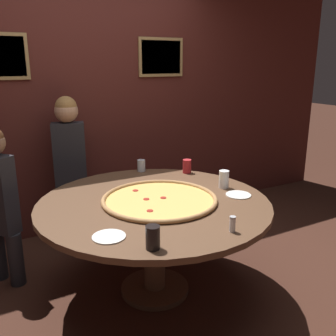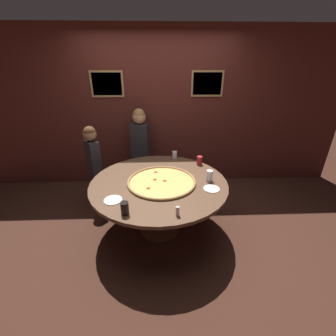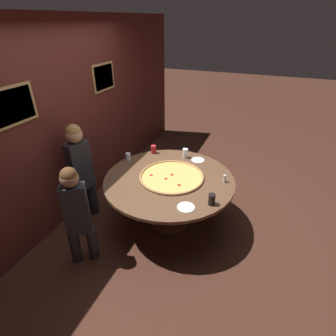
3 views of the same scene
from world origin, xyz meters
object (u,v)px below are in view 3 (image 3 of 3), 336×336
Objects in this scene: drink_cup_far_right at (154,149)px; diner_far_right at (80,168)px; drink_cup_front_edge at (128,157)px; white_plate_beside_cup at (186,207)px; dining_table at (169,186)px; drink_cup_near_left at (185,153)px; condiment_shaker at (225,179)px; white_plate_right_side at (198,160)px; diner_side_left at (77,212)px; giant_pizza at (172,176)px; drink_cup_by_shaker at (212,199)px.

diner_far_right reaches higher than drink_cup_far_right.
drink_cup_front_edge is 0.55× the size of white_plate_beside_cup.
drink_cup_near_left is (0.62, -0.01, 0.19)m from dining_table.
white_plate_beside_cup is 0.72m from condiment_shaker.
drink_cup_far_right is 0.65× the size of white_plate_right_side.
drink_cup_front_edge is 0.08× the size of diner_side_left.
drink_cup_front_edge is at bearing 143.77° from drink_cup_far_right.
drink_cup_far_right is 1.38m from white_plate_beside_cup.
drink_cup_front_edge is (0.21, 0.76, 0.04)m from giant_pizza.
drink_cup_far_right is (0.55, 0.51, 0.05)m from giant_pizza.
drink_cup_near_left is 0.11× the size of diner_side_left.
drink_cup_front_edge reaches higher than giant_pizza.
drink_cup_near_left is at bearing 1.60° from giant_pizza.
condiment_shaker is at bearing -22.98° from white_plate_beside_cup.
condiment_shaker is at bearing -109.09° from drink_cup_far_right.
drink_cup_front_edge is 1.34m from white_plate_beside_cup.
drink_cup_front_edge is at bearing 57.12° from white_plate_beside_cup.
drink_cup_far_right is (-0.04, 0.49, -0.01)m from drink_cup_near_left.
diner_side_left is at bearing 150.50° from white_plate_right_side.
drink_cup_near_left is 0.83m from drink_cup_front_edge.
dining_table is 0.74m from drink_cup_by_shaker.
drink_cup_by_shaker is at bearing -146.34° from drink_cup_near_left.
drink_cup_near_left reaches higher than drink_cup_far_right.
white_plate_beside_cup is 1.55m from diner_far_right.
condiment_shaker reaches higher than white_plate_right_side.
drink_cup_near_left is at bearing -85.48° from drink_cup_far_right.
white_plate_beside_cup is (-0.52, -0.37, -0.01)m from giant_pizza.
drink_cup_front_edge is at bearing 157.49° from diner_far_right.
diner_side_left reaches higher than drink_cup_front_edge.
diner_far_right reaches higher than white_plate_right_side.
drink_cup_by_shaker is (-0.36, -0.61, 0.05)m from giant_pizza.
diner_far_right reaches higher than diner_side_left.
drink_cup_by_shaker is at bearing -120.45° from giant_pizza.
diner_far_right reaches higher than white_plate_beside_cup.
condiment_shaker is 1.78m from diner_side_left.
white_plate_right_side is (0.03, -0.69, -0.06)m from drink_cup_far_right.
white_plate_beside_cup is (-1.11, -0.39, -0.07)m from drink_cup_near_left.
white_plate_right_side is at bearing -93.14° from drink_cup_near_left.
diner_side_left is (-0.97, 0.69, 0.09)m from dining_table.
white_plate_right_side is (0.37, -0.94, -0.05)m from drink_cup_front_edge.
drink_cup_far_right is at bearing 157.88° from diner_far_right.
drink_cup_near_left is at bearing -63.05° from drink_cup_front_edge.
diner_side_left is (-1.58, 0.89, -0.03)m from white_plate_right_side.
white_plate_beside_cup is 0.14× the size of diner_far_right.
condiment_shaker is (0.66, -0.28, 0.05)m from white_plate_beside_cup.
giant_pizza is 0.71m from drink_cup_by_shaker.
giant_pizza is 8.62× the size of condiment_shaker.
giant_pizza is at bearing -105.39° from drink_cup_front_edge.
drink_cup_near_left reaches higher than drink_cup_front_edge.
giant_pizza is at bearing 102.36° from condiment_shaker.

